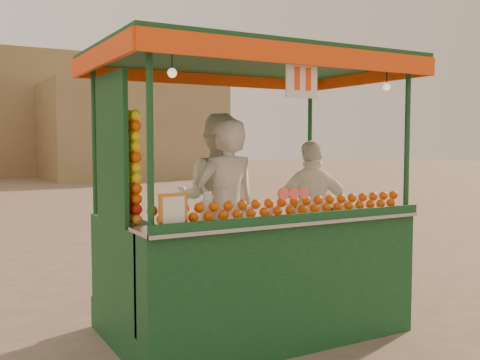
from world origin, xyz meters
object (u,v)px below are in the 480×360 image
vendor_middle (217,200)px  juice_cart (250,245)px  vendor_right (313,213)px  vendor_left (226,212)px

vendor_middle → juice_cart: bearing=124.2°
vendor_right → vendor_middle: bearing=-11.4°
vendor_middle → vendor_right: vendor_middle is taller
juice_cart → vendor_right: 1.06m
vendor_left → juice_cart: bearing=156.6°
juice_cart → vendor_left: bearing=158.5°
juice_cart → vendor_left: 0.41m
juice_cart → vendor_middle: (0.03, 0.79, 0.38)m
juice_cart → vendor_left: size_ratio=1.69×
juice_cart → vendor_middle: juice_cart is taller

